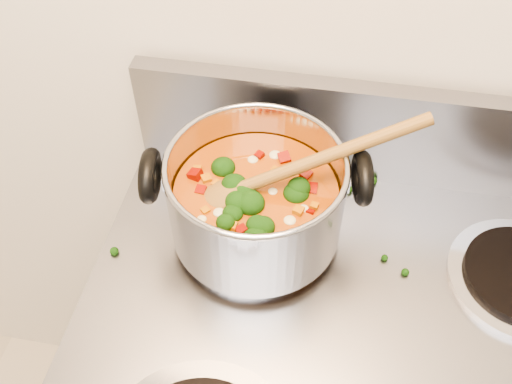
% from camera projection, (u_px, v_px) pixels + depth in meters
% --- Properties ---
extents(stockpot, '(0.29, 0.23, 0.14)m').
position_uv_depth(stockpot, '(256.00, 199.00, 0.74)').
color(stockpot, '#ADADB6').
rests_on(stockpot, electric_range).
extents(wooden_spoon, '(0.30, 0.13, 0.12)m').
position_uv_depth(wooden_spoon, '(273.00, 176.00, 0.71)').
color(wooden_spoon, brown).
rests_on(wooden_spoon, stockpot).
extents(cooktop_crumbs, '(0.39, 0.29, 0.01)m').
position_uv_depth(cooktop_crumbs, '(267.00, 212.00, 0.82)').
color(cooktop_crumbs, black).
rests_on(cooktop_crumbs, electric_range).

